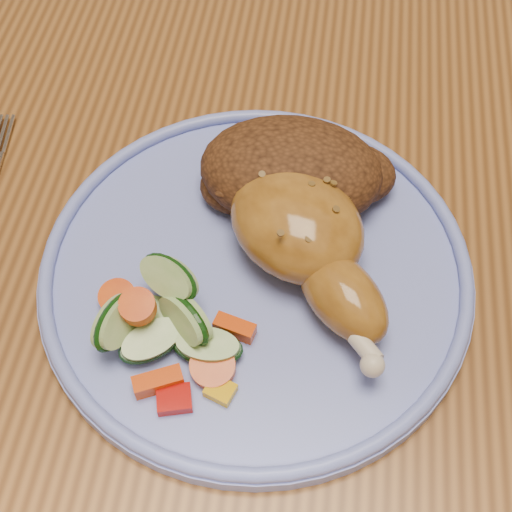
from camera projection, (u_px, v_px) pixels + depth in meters
name	position (u px, v px, depth m)	size (l,w,h in m)	color
ground	(269.00, 495.00, 1.16)	(4.00, 4.00, 0.00)	brown
dining_table	(280.00, 278.00, 0.61)	(0.90, 1.40, 0.75)	brown
plate	(256.00, 272.00, 0.50)	(0.30, 0.30, 0.01)	#7383DE
plate_rim	(256.00, 264.00, 0.50)	(0.30, 0.30, 0.01)	#7383DE
chicken_leg	(307.00, 240.00, 0.48)	(0.14, 0.17, 0.05)	#9F6621
rice_pilaf	(295.00, 172.00, 0.52)	(0.14, 0.10, 0.06)	#4E2A13
vegetable_pile	(165.00, 325.00, 0.46)	(0.11, 0.11, 0.05)	#A50A05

